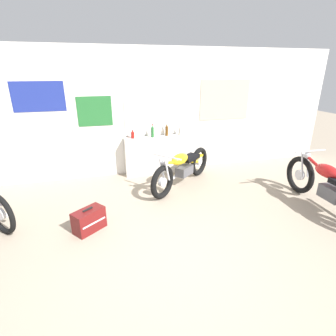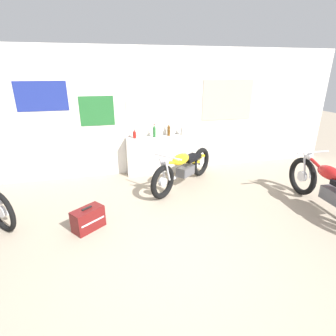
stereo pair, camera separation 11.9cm
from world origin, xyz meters
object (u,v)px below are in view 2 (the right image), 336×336
at_px(bottle_left_center, 154,131).
at_px(motorcycle_yellow, 184,168).
at_px(motorcycle_red, 332,189).
at_px(hard_case_darkred, 88,219).
at_px(bottle_leftmost, 135,134).
at_px(bottle_center, 169,130).
at_px(bottle_right_center, 182,131).

relative_size(bottle_left_center, motorcycle_yellow, 0.18).
bearing_deg(motorcycle_red, bottle_left_center, 135.55).
bearing_deg(hard_case_darkred, bottle_leftmost, 63.78).
bearing_deg(hard_case_darkred, bottle_left_center, 54.40).
relative_size(motorcycle_red, hard_case_darkred, 4.19).
relative_size(bottle_center, hard_case_darkred, 0.55).
height_order(bottle_left_center, motorcycle_red, bottle_left_center).
distance_m(bottle_leftmost, bottle_left_center, 0.45).
xyz_separation_m(bottle_leftmost, bottle_right_center, (1.11, 0.01, 0.02)).
bearing_deg(motorcycle_yellow, bottle_center, 95.99).
distance_m(bottle_leftmost, bottle_right_center, 1.11).
bearing_deg(bottle_leftmost, hard_case_darkred, -116.22).
height_order(motorcycle_yellow, motorcycle_red, motorcycle_red).
height_order(bottle_center, bottle_right_center, bottle_center).
xyz_separation_m(bottle_leftmost, bottle_left_center, (0.45, -0.02, 0.05)).
relative_size(bottle_center, motorcycle_red, 0.13).
height_order(bottle_left_center, bottle_center, bottle_left_center).
relative_size(bottle_left_center, hard_case_darkred, 0.57).
bearing_deg(bottle_center, bottle_right_center, -5.73).
bearing_deg(bottle_center, motorcycle_yellow, -84.01).
relative_size(bottle_center, bottle_right_center, 1.21).
bearing_deg(bottle_right_center, bottle_leftmost, -179.57).
height_order(bottle_leftmost, motorcycle_yellow, bottle_leftmost).
relative_size(bottle_leftmost, bottle_left_center, 0.64).
xyz_separation_m(bottle_leftmost, motorcycle_yellow, (0.89, -0.86, -0.57)).
height_order(motorcycle_yellow, hard_case_darkred, motorcycle_yellow).
xyz_separation_m(motorcycle_red, hard_case_darkred, (-4.01, 0.46, -0.26)).
relative_size(bottle_center, motorcycle_yellow, 0.17).
bearing_deg(motorcycle_red, bottle_leftmost, 139.98).
distance_m(bottle_leftmost, motorcycle_yellow, 1.36).
relative_size(bottle_leftmost, motorcycle_yellow, 0.11).
distance_m(bottle_right_center, hard_case_darkred, 3.07).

